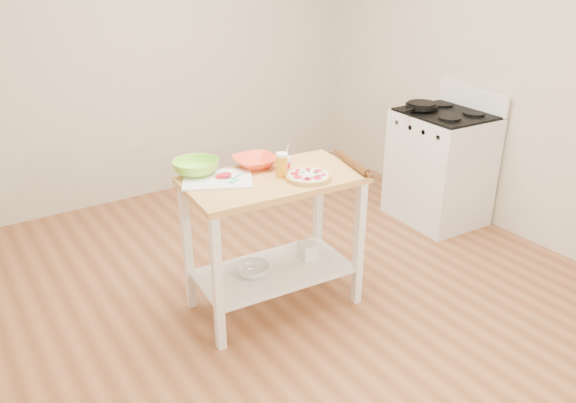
% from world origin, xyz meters
% --- Properties ---
extents(room_shell, '(4.04, 4.54, 2.74)m').
position_xyz_m(room_shell, '(0.00, 0.00, 1.35)').
color(room_shell, '#945B36').
rests_on(room_shell, ground).
extents(prep_island, '(1.10, 0.66, 0.90)m').
position_xyz_m(prep_island, '(-0.19, 0.02, 0.64)').
color(prep_island, tan).
rests_on(prep_island, ground).
extents(gas_stove, '(0.65, 0.75, 1.11)m').
position_xyz_m(gas_stove, '(1.69, 0.36, 0.47)').
color(gas_stove, silver).
rests_on(gas_stove, ground).
extents(skillet, '(0.42, 0.27, 0.03)m').
position_xyz_m(skillet, '(1.57, 0.52, 0.98)').
color(skillet, black).
rests_on(skillet, gas_stove).
extents(pizza, '(0.28, 0.28, 0.04)m').
position_xyz_m(pizza, '(-0.03, -0.12, 0.92)').
color(pizza, tan).
rests_on(pizza, prep_island).
extents(cutting_board, '(0.49, 0.45, 0.04)m').
position_xyz_m(cutting_board, '(-0.49, 0.16, 0.91)').
color(cutting_board, white).
rests_on(cutting_board, prep_island).
extents(spatula, '(0.14, 0.11, 0.01)m').
position_xyz_m(spatula, '(-0.40, 0.09, 0.92)').
color(spatula, '#51D1B4').
rests_on(spatula, cutting_board).
extents(knife, '(0.27, 0.03, 0.01)m').
position_xyz_m(knife, '(-0.52, 0.27, 0.92)').
color(knife, silver).
rests_on(knife, cutting_board).
extents(orange_bowl, '(0.28, 0.28, 0.06)m').
position_xyz_m(orange_bowl, '(-0.19, 0.23, 0.93)').
color(orange_bowl, '#FF4D28').
rests_on(orange_bowl, prep_island).
extents(green_bowl, '(0.34, 0.34, 0.09)m').
position_xyz_m(green_bowl, '(-0.55, 0.32, 0.94)').
color(green_bowl, '#90E43A').
rests_on(green_bowl, prep_island).
extents(beer_pint, '(0.07, 0.07, 0.14)m').
position_xyz_m(beer_pint, '(-0.14, -0.00, 0.97)').
color(beer_pint, orange).
rests_on(beer_pint, prep_island).
extents(yogurt_tub, '(0.08, 0.08, 0.18)m').
position_xyz_m(yogurt_tub, '(-0.09, 0.05, 0.95)').
color(yogurt_tub, white).
rests_on(yogurt_tub, prep_island).
extents(rolling_pin, '(0.13, 0.39, 0.05)m').
position_xyz_m(rolling_pin, '(0.32, -0.11, 0.92)').
color(rolling_pin, '#502E12').
rests_on(rolling_pin, prep_island).
extents(shelf_glass_bowl, '(0.22, 0.22, 0.07)m').
position_xyz_m(shelf_glass_bowl, '(-0.33, 0.04, 0.29)').
color(shelf_glass_bowl, silver).
rests_on(shelf_glass_bowl, prep_island).
extents(shelf_bin, '(0.12, 0.12, 0.11)m').
position_xyz_m(shelf_bin, '(0.08, 0.02, 0.31)').
color(shelf_bin, white).
rests_on(shelf_bin, prep_island).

